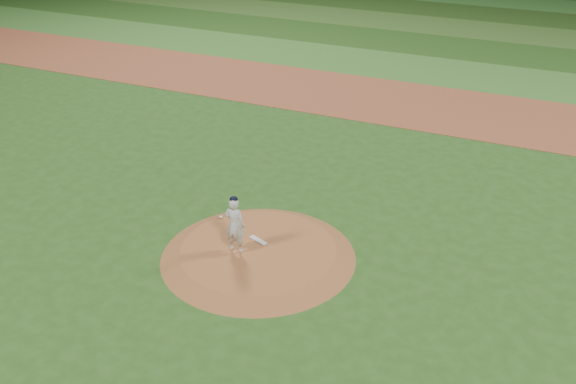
{
  "coord_description": "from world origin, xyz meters",
  "views": [
    {
      "loc": [
        7.11,
        -13.43,
        10.07
      ],
      "look_at": [
        0.0,
        2.0,
        1.1
      ],
      "focal_mm": 40.0,
      "sensor_mm": 36.0,
      "label": 1
    }
  ],
  "objects_px": {
    "pitching_rubber": "(258,240)",
    "pitcher_on_mound": "(235,225)",
    "rosin_bag": "(221,217)",
    "pitchers_mound": "(258,253)"
  },
  "relations": [
    {
      "from": "rosin_bag",
      "to": "pitcher_on_mound",
      "type": "xyz_separation_m",
      "value": [
        1.29,
        -1.4,
        0.81
      ]
    },
    {
      "from": "pitcher_on_mound",
      "to": "pitchers_mound",
      "type": "bearing_deg",
      "value": 32.32
    },
    {
      "from": "pitchers_mound",
      "to": "pitcher_on_mound",
      "type": "distance_m",
      "value": 1.15
    },
    {
      "from": "rosin_bag",
      "to": "pitcher_on_mound",
      "type": "relative_size",
      "value": 0.07
    },
    {
      "from": "pitching_rubber",
      "to": "pitcher_on_mound",
      "type": "relative_size",
      "value": 0.37
    },
    {
      "from": "pitching_rubber",
      "to": "pitcher_on_mound",
      "type": "xyz_separation_m",
      "value": [
        -0.34,
        -0.72,
        0.83
      ]
    },
    {
      "from": "pitchers_mound",
      "to": "pitching_rubber",
      "type": "xyz_separation_m",
      "value": [
        -0.19,
        0.38,
        0.14
      ]
    },
    {
      "from": "rosin_bag",
      "to": "pitcher_on_mound",
      "type": "bearing_deg",
      "value": -47.34
    },
    {
      "from": "rosin_bag",
      "to": "pitcher_on_mound",
      "type": "height_order",
      "value": "pitcher_on_mound"
    },
    {
      "from": "rosin_bag",
      "to": "pitching_rubber",
      "type": "bearing_deg",
      "value": -22.83
    }
  ]
}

